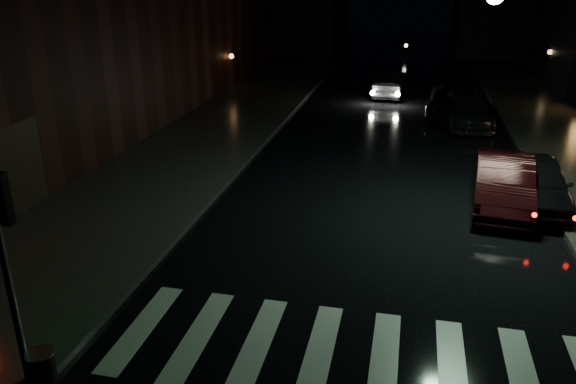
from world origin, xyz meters
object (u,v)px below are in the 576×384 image
Objects in this scene: oncoming_car at (391,84)px; parked_car_b at (503,182)px; parked_car_a at (537,183)px; parked_car_d at (456,103)px; parked_car_c at (465,109)px.

parked_car_b is at bearing 108.68° from oncoming_car.
parked_car_d is (-1.76, 10.78, 0.04)m from parked_car_a.
parked_car_a is at bearing -87.71° from parked_car_c.
parked_car_d is at bearing 99.56° from parked_car_b.
parked_car_b is 0.94× the size of parked_car_c.
parked_car_c is (-1.39, 9.67, -0.03)m from parked_car_a.
parked_car_b reaches higher than oncoming_car.
parked_car_a is 16.15m from oncoming_car.
parked_car_b is at bearing -81.00° from parked_car_d.
parked_car_b is 9.91m from parked_car_c.
oncoming_car is at bearing 117.15° from parked_car_c.
parked_car_d is at bearing 130.01° from oncoming_car.
parked_car_c is at bearing -66.26° from parked_car_d.
parked_car_b is 1.07× the size of oncoming_car.
parked_car_a is at bearing 18.60° from parked_car_b.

